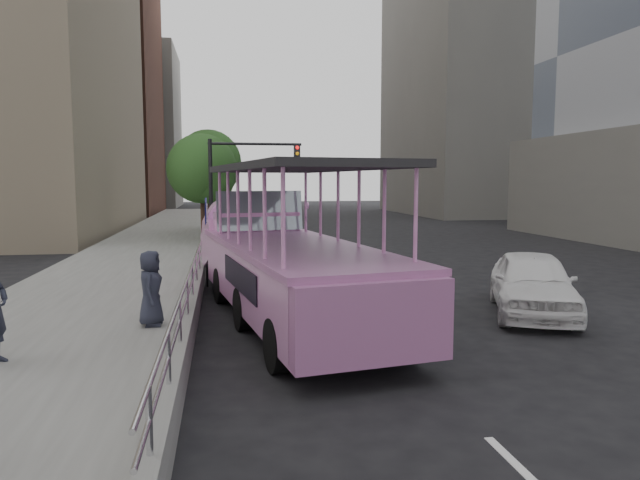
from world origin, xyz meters
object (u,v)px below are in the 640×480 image
car (532,283)px  street_tree_far (210,165)px  duck_boat (281,260)px  traffic_signal (238,177)px  parking_sign (206,231)px  street_tree_near (204,171)px  pedestrian_far (151,288)px

car → street_tree_far: street_tree_far is taller
duck_boat → traffic_signal: (-0.73, 11.95, 2.12)m
parking_sign → street_tree_near: size_ratio=0.49×
car → street_tree_near: bearing=140.3°
traffic_signal → parking_sign: bearing=-98.6°
traffic_signal → street_tree_far: bearing=98.4°
street_tree_far → parking_sign: bearing=-89.3°
pedestrian_far → car: bearing=-83.1°
pedestrian_far → street_tree_far: street_tree_far is taller
traffic_signal → street_tree_far: size_ratio=0.81×
traffic_signal → car: bearing=-61.8°
traffic_signal → street_tree_far: 9.57m
car → street_tree_far: bearing=133.3°
car → street_tree_near: (-8.58, 16.46, 3.03)m
duck_boat → traffic_signal: traffic_signal is taller
parking_sign → street_tree_far: size_ratio=0.44×
car → pedestrian_far: (-9.18, -0.79, 0.30)m
pedestrian_far → street_tree_near: bearing=-0.1°
car → traffic_signal: (-6.98, 13.03, 2.71)m
car → street_tree_far: (-8.38, 22.46, 3.51)m
car → traffic_signal: traffic_signal is taller
parking_sign → traffic_signal: 8.18m
duck_boat → street_tree_far: bearing=95.7°
parking_sign → car: bearing=-32.1°
parking_sign → street_tree_near: 11.52m
street_tree_far → pedestrian_far: bearing=-92.0°
car → street_tree_near: street_tree_near is taller
duck_boat → street_tree_far: size_ratio=1.78×
pedestrian_far → parking_sign: bearing=-7.7°
duck_boat → pedestrian_far: size_ratio=7.20×
parking_sign → street_tree_near: (-0.40, 11.33, 2.06)m
street_tree_near → street_tree_far: (0.20, 6.00, 0.49)m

